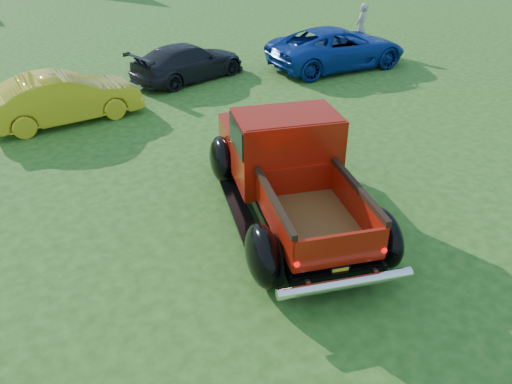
{
  "coord_description": "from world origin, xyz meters",
  "views": [
    {
      "loc": [
        -4.15,
        -5.82,
        5.26
      ],
      "look_at": [
        -0.24,
        0.2,
        1.04
      ],
      "focal_mm": 35.0,
      "sensor_mm": 36.0,
      "label": 1
    }
  ],
  "objects_px": {
    "pickup_truck": "(286,165)",
    "spectator": "(361,27)",
    "show_car_grey": "(188,62)",
    "show_car_blue": "(338,48)",
    "show_car_yellow": "(64,98)"
  },
  "relations": [
    {
      "from": "show_car_grey",
      "to": "pickup_truck",
      "type": "bearing_deg",
      "value": 154.72
    },
    {
      "from": "pickup_truck",
      "to": "show_car_grey",
      "type": "xyz_separation_m",
      "value": [
        2.07,
        8.35,
        -0.34
      ]
    },
    {
      "from": "show_car_grey",
      "to": "show_car_blue",
      "type": "height_order",
      "value": "show_car_blue"
    },
    {
      "from": "show_car_grey",
      "to": "show_car_blue",
      "type": "distance_m",
      "value": 5.34
    },
    {
      "from": "pickup_truck",
      "to": "show_car_grey",
      "type": "relative_size",
      "value": 1.38
    },
    {
      "from": "show_car_blue",
      "to": "spectator",
      "type": "relative_size",
      "value": 2.79
    },
    {
      "from": "pickup_truck",
      "to": "show_car_blue",
      "type": "distance_m",
      "value": 9.8
    },
    {
      "from": "pickup_truck",
      "to": "spectator",
      "type": "relative_size",
      "value": 3.09
    },
    {
      "from": "pickup_truck",
      "to": "spectator",
      "type": "bearing_deg",
      "value": 59.15
    },
    {
      "from": "pickup_truck",
      "to": "show_car_grey",
      "type": "bearing_deg",
      "value": 95.06
    },
    {
      "from": "pickup_truck",
      "to": "show_car_blue",
      "type": "relative_size",
      "value": 1.11
    },
    {
      "from": "show_car_grey",
      "to": "spectator",
      "type": "distance_m",
      "value": 7.39
    },
    {
      "from": "spectator",
      "to": "show_car_grey",
      "type": "bearing_deg",
      "value": -27.86
    },
    {
      "from": "pickup_truck",
      "to": "show_car_blue",
      "type": "xyz_separation_m",
      "value": [
        7.15,
        6.7,
        -0.22
      ]
    },
    {
      "from": "show_car_yellow",
      "to": "pickup_truck",
      "type": "bearing_deg",
      "value": -161.08
    }
  ]
}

